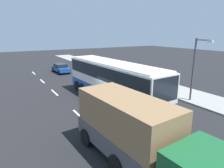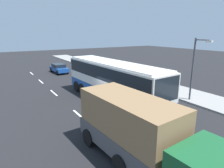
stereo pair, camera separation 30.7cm
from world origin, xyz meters
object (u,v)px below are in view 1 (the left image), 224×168
at_px(cargo_truck, 137,133).
at_px(car_white_minivan, 89,69).
at_px(coach_bus, 112,78).
at_px(car_blue_saloon, 61,68).
at_px(pedestrian_near_curb, 144,75).
at_px(street_lamp, 195,65).

xyz_separation_m(cargo_truck, car_white_minivan, (-20.22, 6.84, -0.88)).
xyz_separation_m(coach_bus, car_blue_saloon, (-15.69, -0.02, -1.51)).
height_order(cargo_truck, car_blue_saloon, cargo_truck).
bearing_deg(pedestrian_near_curb, street_lamp, 149.10).
relative_size(cargo_truck, car_blue_saloon, 1.89).
height_order(cargo_truck, street_lamp, street_lamp).
distance_m(car_blue_saloon, car_white_minivan, 4.82).
relative_size(car_blue_saloon, car_white_minivan, 0.88).
relative_size(car_blue_saloon, pedestrian_near_curb, 2.68).
height_order(car_blue_saloon, pedestrian_near_curb, pedestrian_near_curb).
relative_size(coach_bus, pedestrian_near_curb, 7.72).
xyz_separation_m(car_blue_saloon, car_white_minivan, (3.60, 3.20, 0.05)).
bearing_deg(car_blue_saloon, pedestrian_near_curb, 27.05).
relative_size(car_white_minivan, street_lamp, 0.87).
relative_size(car_white_minivan, pedestrian_near_curb, 3.03).
xyz_separation_m(coach_bus, pedestrian_near_curb, (-3.60, 6.78, -1.20)).
xyz_separation_m(cargo_truck, street_lamp, (-4.22, 9.77, 1.72)).
distance_m(cargo_truck, street_lamp, 10.78).
height_order(car_blue_saloon, car_white_minivan, car_white_minivan).
bearing_deg(cargo_truck, street_lamp, 109.91).
distance_m(car_blue_saloon, street_lamp, 20.70).
bearing_deg(cargo_truck, pedestrian_near_curb, 134.87).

